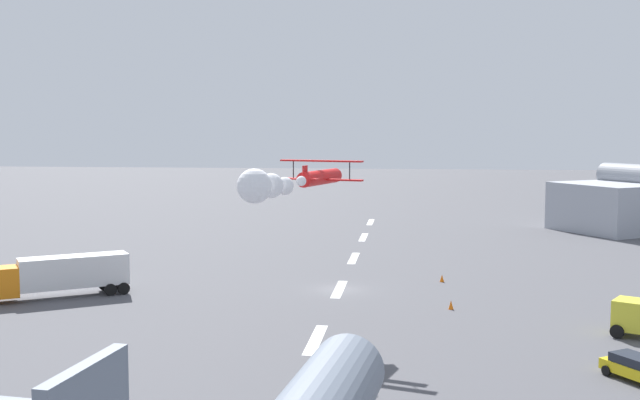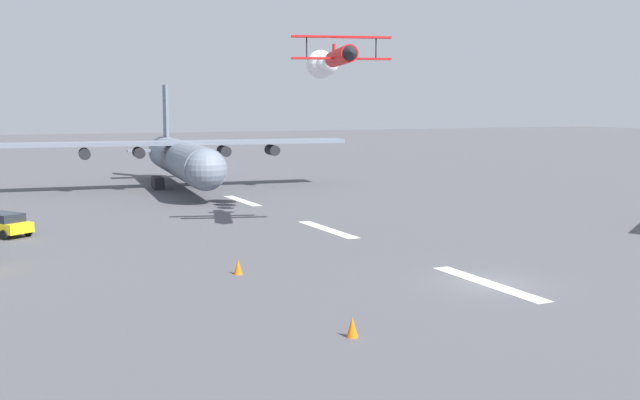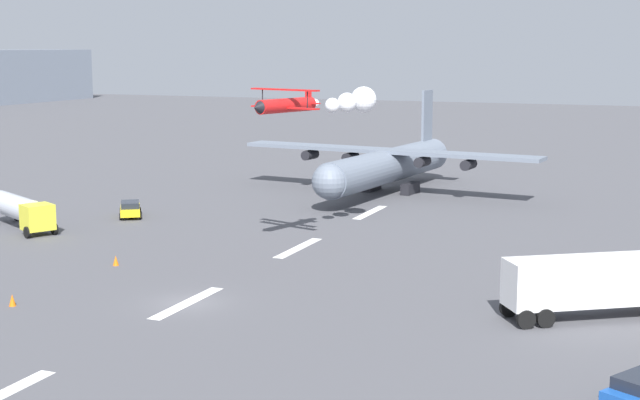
% 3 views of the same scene
% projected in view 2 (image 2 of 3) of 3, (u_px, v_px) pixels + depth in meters
% --- Properties ---
extents(ground_plane, '(440.00, 440.00, 0.00)m').
position_uv_depth(ground_plane, '(488.00, 283.00, 35.92)').
color(ground_plane, '#4C4C51').
rests_on(ground_plane, ground).
extents(runway_stripe_3, '(8.00, 0.90, 0.01)m').
position_uv_depth(runway_stripe_3, '(488.00, 283.00, 35.92)').
color(runway_stripe_3, white).
rests_on(runway_stripe_3, ground).
extents(runway_stripe_4, '(8.00, 0.90, 0.01)m').
position_uv_depth(runway_stripe_4, '(327.00, 229.00, 51.78)').
color(runway_stripe_4, white).
rests_on(runway_stripe_4, ground).
extents(runway_stripe_5, '(8.00, 0.90, 0.01)m').
position_uv_depth(runway_stripe_5, '(242.00, 201.00, 67.65)').
color(runway_stripe_5, white).
rests_on(runway_stripe_5, ground).
extents(cargo_transport_plane, '(29.04, 34.69, 10.92)m').
position_uv_depth(cargo_transport_plane, '(183.00, 158.00, 76.22)').
color(cargo_transport_plane, slate).
rests_on(cargo_transport_plane, ground).
extents(stunt_biplane_red, '(14.12, 7.28, 2.33)m').
position_uv_depth(stunt_biplane_red, '(329.00, 62.00, 53.96)').
color(stunt_biplane_red, red).
extents(airport_staff_sedan, '(4.59, 3.87, 1.52)m').
position_uv_depth(airport_staff_sedan, '(2.00, 224.00, 49.09)').
color(airport_staff_sedan, yellow).
rests_on(airport_staff_sedan, ground).
extents(traffic_cone_near, '(0.44, 0.44, 0.75)m').
position_uv_depth(traffic_cone_near, '(352.00, 327.00, 27.49)').
color(traffic_cone_near, orange).
rests_on(traffic_cone_near, ground).
extents(traffic_cone_far, '(0.44, 0.44, 0.75)m').
position_uv_depth(traffic_cone_far, '(238.00, 267.00, 37.86)').
color(traffic_cone_far, orange).
rests_on(traffic_cone_far, ground).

